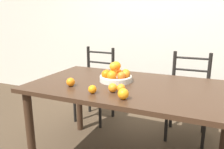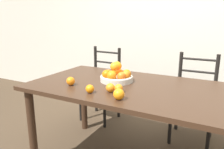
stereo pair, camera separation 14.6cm
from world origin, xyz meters
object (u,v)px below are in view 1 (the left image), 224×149
Objects in this scene: fruit_bowl at (116,75)px; orange_loose_1 at (113,88)px; orange_loose_3 at (121,88)px; orange_loose_4 at (71,82)px; orange_loose_2 at (123,94)px; orange_loose_0 at (92,89)px; chair_right at (188,97)px; chair_left at (96,85)px.

orange_loose_1 is at bearing -72.25° from fruit_bowl.
orange_loose_4 reaches higher than orange_loose_3.
orange_loose_2 is (0.13, -0.11, 0.00)m from orange_loose_1.
chair_right is (0.62, 1.09, -0.34)m from orange_loose_0.
orange_loose_2 is at bearing -61.32° from fruit_bowl.
fruit_bowl is 0.99m from chair_left.
orange_loose_1 is at bearing 34.78° from orange_loose_0.
fruit_bowl is at bearing -129.68° from chair_right.
orange_loose_2 is 0.08× the size of chair_right.
orange_loose_1 is (0.09, -0.29, -0.02)m from fruit_bowl.
orange_loose_0 is 0.92× the size of orange_loose_1.
orange_loose_2 is at bearing -51.17° from chair_left.
fruit_bowl reaches higher than orange_loose_2.
orange_loose_0 is (-0.04, -0.38, -0.02)m from fruit_bowl.
fruit_bowl is at bearing 45.10° from orange_loose_4.
orange_loose_1 reaches higher than orange_loose_3.
chair_right is (0.58, 0.72, -0.36)m from fruit_bowl.
orange_loose_4 is at bearing -131.42° from chair_right.
fruit_bowl reaches higher than orange_loose_1.
orange_loose_4 is (-0.25, 0.09, 0.00)m from orange_loose_0.
chair_left is at bearing 123.99° from orange_loose_1.
orange_loose_1 is (0.13, 0.09, 0.00)m from orange_loose_0.
orange_loose_2 is at bearing -12.77° from orange_loose_4.
orange_loose_3 is at bearing 2.61° from orange_loose_4.
chair_left is at bearing 179.52° from chair_right.
chair_right is (0.43, 0.98, -0.34)m from orange_loose_3.
orange_loose_2 is at bearing -63.33° from orange_loose_3.
orange_loose_1 is 1.05× the size of orange_loose_3.
orange_loose_1 is at bearing -116.56° from chair_right.
chair_right reaches higher than orange_loose_0.
orange_loose_1 is 0.07× the size of chair_left.
orange_loose_2 reaches higher than orange_loose_4.
chair_left reaches higher than orange_loose_2.
orange_loose_4 is 1.10m from chair_left.
fruit_bowl is at bearing 119.66° from orange_loose_3.
orange_loose_1 is 0.17m from orange_loose_2.
orange_loose_0 is 0.27m from orange_loose_4.
orange_loose_0 is 0.07× the size of chair_left.
orange_loose_4 is at bearing 167.23° from orange_loose_2.
orange_loose_4 is (-0.29, -0.29, -0.02)m from fruit_bowl.
orange_loose_1 is 0.38m from orange_loose_4.
chair_left reaches higher than orange_loose_0.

